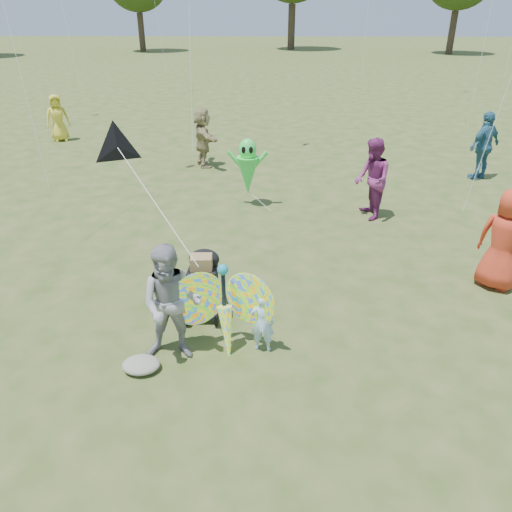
{
  "coord_description": "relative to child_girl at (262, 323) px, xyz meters",
  "views": [
    {
      "loc": [
        0.03,
        -5.54,
        4.68
      ],
      "look_at": [
        -0.2,
        1.5,
        1.1
      ],
      "focal_mm": 35.0,
      "sensor_mm": 36.0,
      "label": 1
    }
  ],
  "objects": [
    {
      "name": "child_girl",
      "position": [
        0.0,
        0.0,
        0.0
      ],
      "size": [
        0.37,
        0.26,
        0.96
      ],
      "primitive_type": "imported",
      "rotation": [
        0.0,
        0.0,
        3.05
      ],
      "color": "#B1D9FA",
      "rests_on": "ground"
    },
    {
      "name": "delta_kite_rig",
      "position": [
        -2.34,
        1.66,
        2.15
      ],
      "size": [
        1.93,
        2.08,
        1.61
      ],
      "color": "black",
      "rests_on": "ground"
    },
    {
      "name": "crowd_c",
      "position": [
        6.26,
        8.44,
        0.5
      ],
      "size": [
        1.23,
        1.03,
        1.97
      ],
      "primitive_type": "imported",
      "rotation": [
        0.0,
        0.0,
        3.71
      ],
      "color": "#316887",
      "rests_on": "ground"
    },
    {
      "name": "butterfly_kite",
      "position": [
        -0.55,
        0.02,
        0.2
      ],
      "size": [
        1.74,
        0.75,
        1.61
      ],
      "color": "#EE4E25",
      "rests_on": "ground"
    },
    {
      "name": "crowd_e",
      "position": [
        2.48,
        5.3,
        0.48
      ],
      "size": [
        0.85,
        1.03,
        1.92
      ],
      "primitive_type": "imported",
      "rotation": [
        0.0,
        0.0,
        4.85
      ],
      "color": "#7D2968",
      "rests_on": "ground"
    },
    {
      "name": "crowd_d",
      "position": [
        -2.07,
        9.46,
        0.43
      ],
      "size": [
        1.11,
        1.77,
        1.82
      ],
      "primitive_type": "imported",
      "rotation": [
        0.0,
        0.0,
        1.94
      ],
      "color": "tan",
      "rests_on": "ground"
    },
    {
      "name": "crowd_a",
      "position": [
        4.24,
        2.04,
        0.46
      ],
      "size": [
        1.09,
        1.05,
        1.88
      ],
      "primitive_type": "imported",
      "rotation": [
        0.0,
        0.0,
        2.43
      ],
      "color": "red",
      "rests_on": "ground"
    },
    {
      "name": "ground",
      "position": [
        0.07,
        -0.55,
        -0.48
      ],
      "size": [
        160.0,
        160.0,
        0.0
      ],
      "primitive_type": "plane",
      "color": "#51592B",
      "rests_on": "ground"
    },
    {
      "name": "adult_man",
      "position": [
        -1.28,
        -0.19,
        0.42
      ],
      "size": [
        0.88,
        0.69,
        1.8
      ],
      "primitive_type": "imported",
      "rotation": [
        0.0,
        0.0,
        0.01
      ],
      "color": "#939297",
      "rests_on": "ground"
    },
    {
      "name": "jogging_stroller",
      "position": [
        -1.0,
        1.03,
        0.13
      ],
      "size": [
        0.54,
        1.07,
        1.09
      ],
      "rotation": [
        0.0,
        0.0,
        0.05
      ],
      "color": "black",
      "rests_on": "ground"
    },
    {
      "name": "crowd_g",
      "position": [
        -7.92,
        12.58,
        0.37
      ],
      "size": [
        0.98,
        0.85,
        1.7
      ],
      "primitive_type": "imported",
      "rotation": [
        0.0,
        0.0,
        0.45
      ],
      "color": "yellow",
      "rests_on": "ground"
    },
    {
      "name": "alien_kite",
      "position": [
        -0.5,
        6.0,
        0.49
      ],
      "size": [
        1.12,
        0.69,
        1.74
      ],
      "color": "#36E84D",
      "rests_on": "ground"
    },
    {
      "name": "grey_bag",
      "position": [
        -1.72,
        -0.53,
        -0.4
      ],
      "size": [
        0.54,
        0.44,
        0.17
      ],
      "primitive_type": "ellipsoid",
      "color": "gray",
      "rests_on": "ground"
    }
  ]
}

